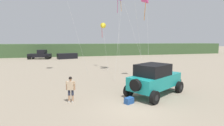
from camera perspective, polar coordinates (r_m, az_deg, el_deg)
The scene contains 9 objects.
ground_plane at distance 10.58m, azimuth 7.58°, elevation -14.32°, with size 220.00×220.00×0.00m, color gray.
dune_ridge at distance 48.56m, azimuth -12.97°, elevation 4.26°, with size 90.00×7.92×3.11m, color #426038.
jeep at distance 12.97m, azimuth 13.77°, elevation -4.90°, with size 4.98×4.21×2.26m.
person_watching at distance 11.42m, azimuth -13.31°, elevation -7.90°, with size 0.60×0.39×1.67m.
cooler_box at distance 11.17m, azimuth 5.58°, elevation -12.08°, with size 0.56×0.36×0.38m, color #23519E.
distant_pickup at distance 40.98m, azimuth -22.33°, elevation 2.53°, with size 4.91×3.32×1.98m.
distant_sedan at distance 39.67m, azimuth -14.37°, elevation 2.23°, with size 4.20×1.70×1.20m, color black.
kite_blue_swept at distance 18.54m, azimuth 11.18°, elevation 19.17°, with size 1.36×3.01×8.33m.
kite_green_box at distance 25.87m, azimuth -2.96°, elevation 11.86°, with size 1.01×5.48×6.48m.
Camera 1 is at (-3.84, -9.07, 3.87)m, focal length 28.05 mm.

